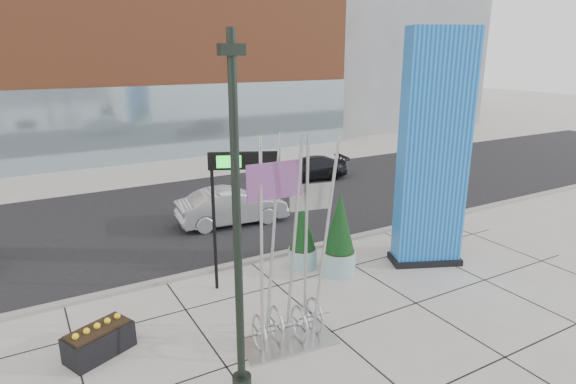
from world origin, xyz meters
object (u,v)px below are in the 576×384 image
overhead_street_sign (235,170)px  public_art_sculpture (289,292)px  lamp_post (238,264)px  car_silver_mid (232,207)px  blue_pylon (433,156)px

overhead_street_sign → public_art_sculpture: bearing=-70.2°
lamp_post → overhead_street_sign: 5.31m
lamp_post → car_silver_mid: (4.14, 10.04, -2.30)m
public_art_sculpture → car_silver_mid: (2.31, 8.85, -0.64)m
blue_pylon → overhead_street_sign: blue_pylon is taller
lamp_post → overhead_street_sign: bearing=66.7°
blue_pylon → overhead_street_sign: (-6.34, 1.77, -0.11)m
lamp_post → overhead_street_sign: (2.08, 4.84, 0.63)m
blue_pylon → lamp_post: 8.99m
car_silver_mid → lamp_post: bearing=162.5°
car_silver_mid → public_art_sculpture: bearing=170.3°
lamp_post → car_silver_mid: size_ratio=1.61×
lamp_post → overhead_street_sign: lamp_post is taller
overhead_street_sign → car_silver_mid: overhead_street_sign is taller
blue_pylon → lamp_post: bearing=-136.3°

